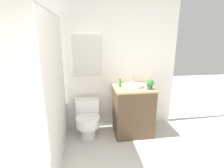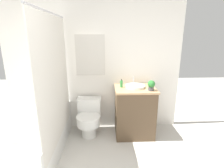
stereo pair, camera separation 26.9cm
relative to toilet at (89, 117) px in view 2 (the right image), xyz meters
The scene contains 7 objects.
wall_back 0.98m from the toilet, 73.77° to the left, with size 3.08×0.07×2.50m.
shower_area 0.81m from the toilet, 142.65° to the right, with size 0.59×1.53×1.98m.
toilet is the anchor object (origin of this frame).
vanity 0.79m from the toilet, ahead, with size 0.67×0.55×0.86m.
sink 0.96m from the toilet, ahead, with size 0.32×0.36×0.13m.
soap_bottle 0.81m from the toilet, ahead, with size 0.05×0.05×0.14m.
potted_plant 1.20m from the toilet, ahead, with size 0.12×0.12×0.17m.
Camera 2 is at (0.20, -0.74, 1.72)m, focal length 28.00 mm.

